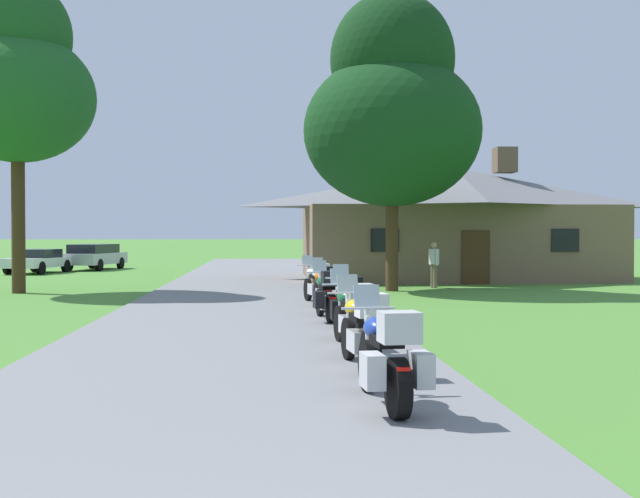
% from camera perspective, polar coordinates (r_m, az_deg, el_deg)
% --- Properties ---
extents(ground_plane, '(500.00, 500.00, 0.00)m').
position_cam_1_polar(ground_plane, '(22.57, -5.36, -3.92)').
color(ground_plane, '#4C8433').
extents(asphalt_driveway, '(6.40, 80.00, 0.06)m').
position_cam_1_polar(asphalt_driveway, '(20.57, -5.50, -4.33)').
color(asphalt_driveway, slate).
rests_on(asphalt_driveway, ground).
extents(motorcycle_blue_nearest_to_camera, '(0.83, 2.08, 1.30)m').
position_cam_1_polar(motorcycle_blue_nearest_to_camera, '(8.78, 4.84, -7.89)').
color(motorcycle_blue_nearest_to_camera, black).
rests_on(motorcycle_blue_nearest_to_camera, asphalt_driveway).
extents(motorcycle_yellow_second_in_row, '(0.70, 2.08, 1.30)m').
position_cam_1_polar(motorcycle_yellow_second_in_row, '(11.30, 2.98, -5.81)').
color(motorcycle_yellow_second_in_row, black).
rests_on(motorcycle_yellow_second_in_row, asphalt_driveway).
extents(motorcycle_green_third_in_row, '(0.72, 2.08, 1.30)m').
position_cam_1_polar(motorcycle_green_third_in_row, '(13.31, 2.25, -4.76)').
color(motorcycle_green_third_in_row, black).
rests_on(motorcycle_green_third_in_row, asphalt_driveway).
extents(motorcycle_silver_fourth_in_row, '(0.73, 2.08, 1.30)m').
position_cam_1_polar(motorcycle_silver_fourth_in_row, '(15.20, 1.98, -4.07)').
color(motorcycle_silver_fourth_in_row, black).
rests_on(motorcycle_silver_fourth_in_row, asphalt_driveway).
extents(motorcycle_green_fifth_in_row, '(0.83, 2.08, 1.30)m').
position_cam_1_polar(motorcycle_green_fifth_in_row, '(17.50, 0.52, -3.38)').
color(motorcycle_green_fifth_in_row, black).
rests_on(motorcycle_green_fifth_in_row, asphalt_driveway).
extents(motorcycle_orange_sixth_in_row, '(0.70, 2.08, 1.30)m').
position_cam_1_polar(motorcycle_orange_sixth_in_row, '(19.85, 0.23, -2.82)').
color(motorcycle_orange_sixth_in_row, black).
rests_on(motorcycle_orange_sixth_in_row, asphalt_driveway).
extents(motorcycle_white_farthest_in_row, '(0.83, 2.07, 1.30)m').
position_cam_1_polar(motorcycle_white_farthest_in_row, '(21.83, -0.32, -2.46)').
color(motorcycle_white_farthest_in_row, black).
rests_on(motorcycle_white_farthest_in_row, asphalt_driveway).
extents(stone_lodge, '(13.50, 7.91, 5.74)m').
position_cam_1_polar(stone_lodge, '(35.04, 9.54, 1.94)').
color(stone_lodge, brown).
rests_on(stone_lodge, ground).
extents(bystander_white_shirt_near_lodge, '(0.32, 0.53, 1.67)m').
position_cam_1_polar(bystander_white_shirt_near_lodge, '(29.12, 8.19, -0.96)').
color(bystander_white_shirt_near_lodge, '#75664C').
rests_on(bystander_white_shirt_near_lodge, ground).
extents(tree_by_lodge_front, '(6.11, 6.11, 10.24)m').
position_cam_1_polar(tree_by_lodge_front, '(27.73, 5.21, 9.94)').
color(tree_by_lodge_front, '#422D19').
rests_on(tree_by_lodge_front, ground).
extents(tree_left_near, '(5.09, 5.09, 10.44)m').
position_cam_1_polar(tree_left_near, '(28.59, -20.93, 11.33)').
color(tree_left_near, '#422D19').
rests_on(tree_left_near, ground).
extents(parked_silver_suv_far_left, '(2.79, 4.89, 1.40)m').
position_cam_1_polar(parked_silver_suv_far_left, '(44.99, -15.88, -0.46)').
color(parked_silver_suv_far_left, '#ADAFB7').
rests_on(parked_silver_suv_far_left, ground).
extents(parked_white_sedan_far_left, '(2.69, 4.50, 1.20)m').
position_cam_1_polar(parked_white_sedan_far_left, '(41.91, -19.62, -0.77)').
color(parked_white_sedan_far_left, silver).
rests_on(parked_white_sedan_far_left, ground).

